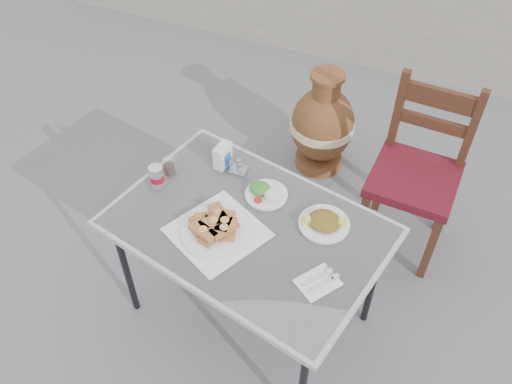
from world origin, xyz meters
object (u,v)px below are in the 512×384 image
at_px(salad_rice_plate, 266,193).
at_px(chair, 417,172).
at_px(cafe_table, 248,232).
at_px(terracotta_urn, 322,125).
at_px(condiment_caddy, 237,168).
at_px(salad_chopped_plate, 324,222).
at_px(cola_glass, 169,167).
at_px(napkin_holder, 223,156).
at_px(pide_plate, 217,227).
at_px(soda_can, 157,177).

bearing_deg(salad_rice_plate, chair, 47.12).
bearing_deg(cafe_table, terracotta_urn, 91.64).
xyz_separation_m(chair, terracotta_urn, (-0.63, 0.39, -0.18)).
bearing_deg(condiment_caddy, salad_chopped_plate, -18.34).
distance_m(cola_glass, condiment_caddy, 0.32).
distance_m(napkin_holder, chair, 1.04).
relative_size(cola_glass, condiment_caddy, 0.93).
height_order(cafe_table, chair, chair).
distance_m(salad_chopped_plate, chair, 0.79).
distance_m(salad_rice_plate, cola_glass, 0.47).
xyz_separation_m(pide_plate, chair, (0.70, 0.92, -0.22)).
xyz_separation_m(salad_chopped_plate, napkin_holder, (-0.56, 0.17, 0.04)).
bearing_deg(terracotta_urn, salad_rice_plate, -87.80).
xyz_separation_m(soda_can, napkin_holder, (0.21, 0.24, 0.00)).
xyz_separation_m(cafe_table, chair, (0.60, 0.83, -0.14)).
distance_m(soda_can, napkin_holder, 0.32).
relative_size(condiment_caddy, terracotta_urn, 0.13).
xyz_separation_m(condiment_caddy, terracotta_urn, (0.14, 0.94, -0.40)).
relative_size(salad_rice_plate, soda_can, 1.69).
relative_size(cola_glass, napkin_holder, 0.71).
bearing_deg(salad_rice_plate, terracotta_urn, 92.20).
bearing_deg(soda_can, condiment_caddy, 38.61).
bearing_deg(pide_plate, terracotta_urn, 87.11).
distance_m(salad_chopped_plate, terracotta_urn, 1.21).
bearing_deg(salad_rice_plate, salad_chopped_plate, -12.15).
distance_m(salad_chopped_plate, condiment_caddy, 0.50).
height_order(pide_plate, salad_chopped_plate, pide_plate).
relative_size(salad_chopped_plate, cola_glass, 2.64).
distance_m(soda_can, cola_glass, 0.10).
height_order(salad_chopped_plate, soda_can, soda_can).
bearing_deg(chair, cafe_table, -123.04).
distance_m(cafe_table, salad_chopped_plate, 0.33).
bearing_deg(salad_chopped_plate, napkin_holder, 163.12).
bearing_deg(salad_rice_plate, condiment_caddy, 152.60).
distance_m(salad_rice_plate, condiment_caddy, 0.21).
bearing_deg(cola_glass, salad_chopped_plate, -1.78).
xyz_separation_m(cafe_table, salad_chopped_plate, (0.30, 0.13, 0.07)).
height_order(salad_rice_plate, chair, chair).
bearing_deg(salad_chopped_plate, cola_glass, 178.22).
height_order(salad_rice_plate, condiment_caddy, condiment_caddy).
height_order(pide_plate, soda_can, soda_can).
bearing_deg(pide_plate, chair, 52.78).
bearing_deg(napkin_holder, salad_chopped_plate, -11.24).
height_order(napkin_holder, condiment_caddy, napkin_holder).
xyz_separation_m(pide_plate, condiment_caddy, (-0.08, 0.38, -0.01)).
xyz_separation_m(pide_plate, cola_glass, (-0.36, 0.24, 0.00)).
distance_m(soda_can, condiment_caddy, 0.38).
height_order(pide_plate, napkin_holder, napkin_holder).
bearing_deg(cola_glass, condiment_caddy, 25.23).
height_order(pide_plate, terracotta_urn, pide_plate).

